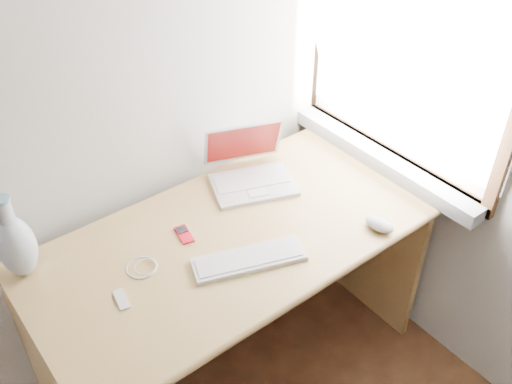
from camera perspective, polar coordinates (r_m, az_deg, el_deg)
window at (r=2.17m, az=14.46°, el=14.23°), size 0.11×0.99×1.10m
desk at (r=2.21m, az=-3.66°, el=-7.29°), size 1.44×0.72×0.76m
laptop at (r=2.22m, az=-0.93°, el=2.09°), size 0.37×0.36×0.21m
external_keyboard at (r=1.91m, az=-0.71°, el=-6.72°), size 0.40×0.24×0.02m
mouse at (r=2.07m, az=12.25°, el=-3.16°), size 0.08×0.12×0.04m
ipod at (r=2.02m, az=-7.20°, el=-4.21°), size 0.06×0.10×0.01m
cable_coil at (r=1.93m, az=-11.35°, el=-7.42°), size 0.11×0.11×0.01m
remote at (r=1.84m, az=-13.30°, el=-10.41°), size 0.05×0.09×0.01m
vase at (r=1.94m, az=-22.86°, el=-4.84°), size 0.12×0.12×0.31m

